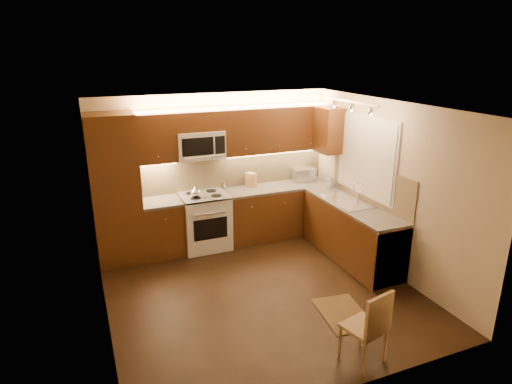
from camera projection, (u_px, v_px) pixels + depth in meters
name	position (u px, v px, depth m)	size (l,w,h in m)	color
floor	(261.00, 291.00, 6.04)	(4.00, 4.00, 0.01)	black
ceiling	(262.00, 107.00, 5.27)	(4.00, 4.00, 0.01)	beige
wall_back	(215.00, 168.00, 7.41)	(4.00, 0.01, 2.50)	tan
wall_front	(350.00, 276.00, 3.90)	(4.00, 0.01, 2.50)	tan
wall_left	(98.00, 229.00, 4.93)	(0.01, 4.00, 2.50)	tan
wall_right	(388.00, 188.00, 6.38)	(0.01, 4.00, 2.50)	tan
pantry	(116.00, 191.00, 6.58)	(0.70, 0.60, 2.30)	#42230E
base_cab_back_left	(163.00, 229.00, 7.04)	(0.62, 0.60, 0.86)	#42230E
counter_back_left	(161.00, 202.00, 6.90)	(0.62, 0.60, 0.04)	#3B3836
base_cab_back_right	(278.00, 211.00, 7.78)	(1.92, 0.60, 0.86)	#42230E
counter_back_right	(278.00, 187.00, 7.64)	(1.92, 0.60, 0.04)	#3B3836
base_cab_right	(351.00, 233.00, 6.88)	(0.60, 2.00, 0.86)	#42230E
counter_right	(353.00, 206.00, 6.74)	(0.60, 2.00, 0.04)	#3B3836
dishwasher	(379.00, 251.00, 6.26)	(0.58, 0.60, 0.84)	silver
backsplash_back	(235.00, 169.00, 7.54)	(3.30, 0.02, 0.60)	tan
backsplash_right	(370.00, 184.00, 6.74)	(0.02, 2.00, 0.60)	tan
upper_cab_back_left	(155.00, 138.00, 6.70)	(0.62, 0.35, 0.75)	#42230E
upper_cab_back_right	(276.00, 129.00, 7.44)	(1.92, 0.35, 0.75)	#42230E
upper_cab_bridge	(198.00, 121.00, 6.89)	(0.76, 0.35, 0.31)	#42230E
upper_cab_right_corner	(329.00, 130.00, 7.35)	(0.35, 0.50, 0.75)	#42230E
stove	(205.00, 221.00, 7.26)	(0.76, 0.65, 0.92)	silver
microwave	(200.00, 145.00, 6.99)	(0.76, 0.38, 0.44)	silver
window_frame	(366.00, 156.00, 6.75)	(0.03, 1.44, 1.24)	silver
window_blinds	(365.00, 156.00, 6.74)	(0.02, 1.36, 1.16)	silver
sink	(348.00, 197.00, 6.84)	(0.52, 0.86, 0.15)	silver
faucet	(358.00, 191.00, 6.88)	(0.20, 0.04, 0.30)	silver
track_light_bar	(352.00, 102.00, 6.19)	(0.04, 1.20, 0.03)	silver
kettle	(196.00, 192.00, 6.97)	(0.17, 0.17, 0.19)	silver
toaster_oven	(303.00, 174.00, 7.92)	(0.39, 0.29, 0.23)	silver
knife_block	(251.00, 180.00, 7.56)	(0.11, 0.18, 0.25)	olive
spice_jar_a	(248.00, 184.00, 7.58)	(0.04, 0.04, 0.11)	silver
spice_jar_b	(224.00, 185.00, 7.50)	(0.04, 0.04, 0.10)	brown
spice_jar_c	(226.00, 187.00, 7.45)	(0.04, 0.04, 0.08)	silver
spice_jar_d	(224.00, 186.00, 7.50)	(0.05, 0.05, 0.09)	#AC8433
soap_bottle	(330.00, 180.00, 7.58)	(0.10, 0.10, 0.22)	#B5B4B9
rug	(343.00, 314.00, 5.52)	(0.54, 0.81, 0.01)	black
dining_chair	(364.00, 325.00, 4.57)	(0.38, 0.38, 0.87)	olive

